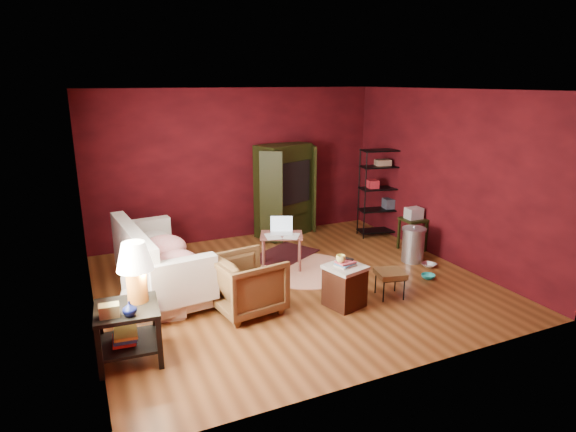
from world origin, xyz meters
name	(u,v)px	position (x,y,z in m)	size (l,w,h in m)	color
room	(292,193)	(-0.04, -0.01, 1.40)	(5.54, 5.04, 2.84)	brown
sofa	(156,266)	(-1.88, 0.58, 0.39)	(2.00, 0.58, 0.78)	beige
armchair	(247,281)	(-0.91, -0.53, 0.42)	(0.81, 0.76, 0.84)	black
pet_bowl_steel	(430,260)	(2.29, -0.30, 0.12)	(0.24, 0.06, 0.24)	silver
pet_bowl_turquoise	(428,272)	(1.96, -0.67, 0.11)	(0.21, 0.07, 0.21)	#27B8B7
vase	(130,309)	(-2.44, -1.30, 0.69)	(0.15, 0.16, 0.15)	#0C133E
mug	(341,258)	(0.24, -0.93, 0.70)	(0.12, 0.10, 0.12)	#F7F378
side_table	(131,290)	(-2.39, -1.03, 0.77)	(0.70, 0.70, 1.29)	black
sofa_cushions	(157,263)	(-1.88, 0.52, 0.45)	(1.09, 2.27, 0.92)	beige
hamper	(345,285)	(0.32, -0.93, 0.30)	(0.57, 0.57, 0.65)	#401B0E
footstool	(390,275)	(1.04, -0.95, 0.33)	(0.45, 0.45, 0.38)	black
rug_round	(307,270)	(0.42, 0.39, 0.01)	(1.77, 1.77, 0.01)	white
rug_oriental	(284,255)	(0.36, 1.16, 0.02)	(1.37, 1.23, 0.01)	#481318
laptop_desk	(282,238)	(0.10, 0.67, 0.51)	(0.79, 0.70, 0.82)	brown
tv_armoire	(284,189)	(0.84, 2.23, 0.92)	(1.31, 1.03, 1.77)	black
wire_shelving	(382,189)	(2.54, 1.45, 0.92)	(0.88, 0.52, 1.68)	black
small_stand	(413,219)	(2.55, 0.48, 0.58)	(0.39, 0.39, 0.78)	black
trash_can	(413,244)	(2.21, 0.03, 0.29)	(0.45, 0.45, 0.62)	#B6B8BF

